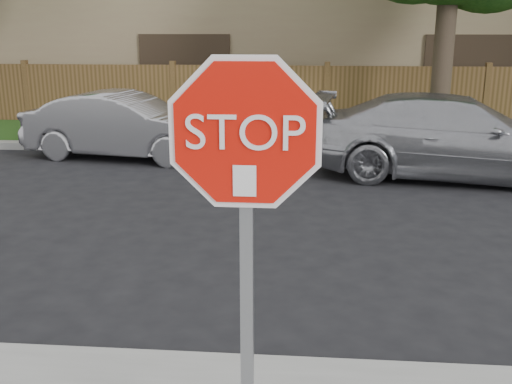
{
  "coord_description": "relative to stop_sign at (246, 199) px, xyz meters",
  "views": [
    {
      "loc": [
        -0.48,
        -4.22,
        2.64
      ],
      "look_at": [
        -0.77,
        -0.9,
        1.7
      ],
      "focal_mm": 42.0,
      "sensor_mm": 36.0,
      "label": 1
    }
  ],
  "objects": [
    {
      "name": "stop_sign",
      "position": [
        0.0,
        0.0,
        0.0
      ],
      "size": [
        1.01,
        0.13,
        2.55
      ],
      "color": "gray",
      "rests_on": "sidewalk_near"
    },
    {
      "name": "far_curb",
      "position": [
        0.77,
        9.63,
        -1.75
      ],
      "size": [
        70.0,
        0.3,
        0.15
      ],
      "primitive_type": "cube",
      "color": "gray",
      "rests_on": "ground"
    },
    {
      "name": "grass_strip",
      "position": [
        0.77,
        11.28,
        -1.77
      ],
      "size": [
        70.0,
        3.0,
        0.12
      ],
      "primitive_type": "cube",
      "color": "#1E4714",
      "rests_on": "ground"
    },
    {
      "name": "fence",
      "position": [
        0.77,
        12.88,
        -1.03
      ],
      "size": [
        70.0,
        0.12,
        1.6
      ],
      "primitive_type": "cube",
      "color": "#4C361B",
      "rests_on": "ground"
    },
    {
      "name": "sedan_right",
      "position": [
        2.86,
        7.85,
        -1.1
      ],
      "size": [
        5.24,
        2.72,
        1.45
      ],
      "primitive_type": "imported",
      "rotation": [
        0.0,
        0.0,
        1.43
      ],
      "color": "#A7A8AE",
      "rests_on": "ground"
    },
    {
      "name": "ground",
      "position": [
        0.77,
        1.48,
        -1.83
      ],
      "size": [
        90.0,
        90.0,
        0.0
      ],
      "primitive_type": "plane",
      "color": "black",
      "rests_on": "ground"
    },
    {
      "name": "sedan_left",
      "position": [
        -3.36,
        8.93,
        -1.17
      ],
      "size": [
        4.18,
        2.02,
        1.32
      ],
      "primitive_type": "imported",
      "rotation": [
        0.0,
        0.0,
        1.41
      ],
      "color": "#A4A4A8",
      "rests_on": "ground"
    }
  ]
}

